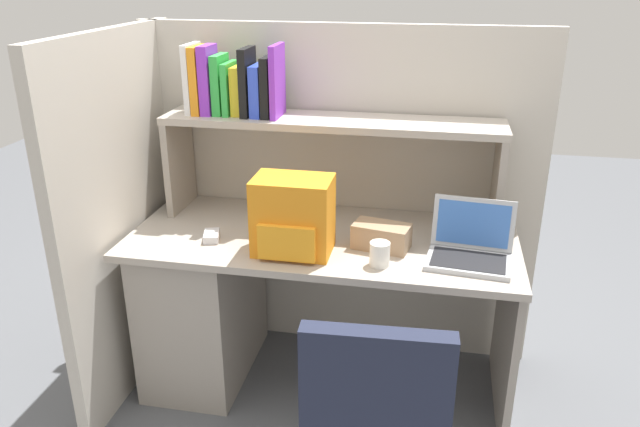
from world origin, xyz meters
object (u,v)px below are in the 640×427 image
laptop (470,247)px  paper_cup (380,254)px  computer_mouse (212,236)px  backpack (293,217)px  tissue_box (381,236)px

laptop → paper_cup: size_ratio=3.59×
computer_mouse → paper_cup: (0.70, -0.10, 0.03)m
backpack → computer_mouse: size_ratio=2.90×
backpack → paper_cup: (0.34, -0.05, -0.10)m
laptop → computer_mouse: laptop is taller
backpack → paper_cup: 0.36m
computer_mouse → paper_cup: size_ratio=1.12×
backpack → paper_cup: backpack is taller
paper_cup → computer_mouse: bearing=172.1°
laptop → tissue_box: size_ratio=1.52×
laptop → tissue_box: 0.34m
laptop → paper_cup: bearing=-160.7°
laptop → computer_mouse: size_ratio=3.21×
computer_mouse → tissue_box: 0.69m
paper_cup → backpack: bearing=171.1°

